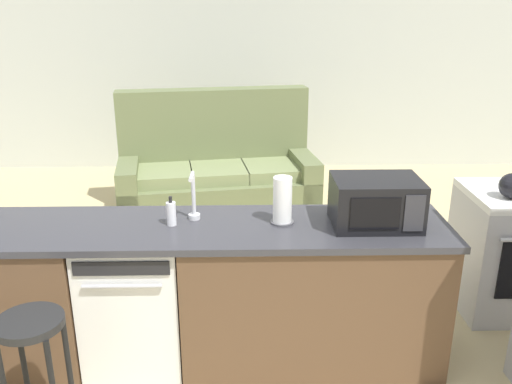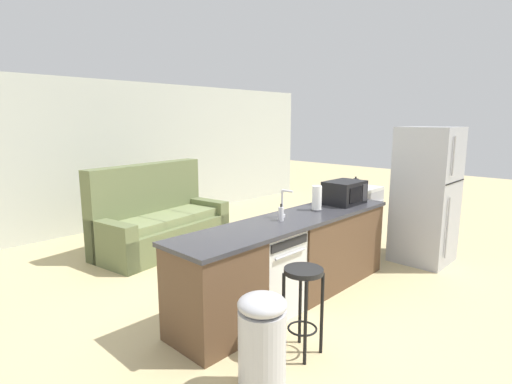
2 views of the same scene
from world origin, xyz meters
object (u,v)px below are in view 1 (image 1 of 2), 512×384
Objects in this scene: couch at (217,175)px; bar_stool at (35,356)px; microwave at (376,202)px; paper_towel_roll at (282,201)px; kettle at (512,186)px; dishwasher at (136,298)px; soap_bottle at (171,213)px.

bar_stool is at bearing -102.44° from couch.
paper_towel_roll is at bearing 176.39° from microwave.
kettle is 3.01m from couch.
dishwasher is 1.55m from microwave.
paper_towel_roll reaches higher than kettle.
couch is at bearing 134.23° from kettle.
couch is at bearing 112.49° from microwave.
microwave is 0.24× the size of couch.
microwave reaches higher than soap_bottle.
kettle is at bearing 14.16° from paper_towel_roll.
microwave reaches higher than dishwasher.
dishwasher is 1.08m from paper_towel_roll.
paper_towel_roll is at bearing 1.39° from soap_bottle.
kettle reaches higher than bar_stool.
dishwasher is 0.40× the size of couch.
soap_bottle is 2.59m from couch.
microwave reaches higher than bar_stool.
soap_bottle is at bearing 4.01° from dishwasher.
paper_towel_roll reaches higher than microwave.
kettle is 0.28× the size of bar_stool.
kettle is (1.55, 0.39, -0.05)m from paper_towel_roll.
kettle is at bearing 22.82° from microwave.
couch reaches higher than bar_stool.
dishwasher is at bearing -170.15° from kettle.
microwave is 2.44× the size of kettle.
microwave is 2.84× the size of soap_bottle.
kettle is at bearing 9.85° from dishwasher.
couch reaches higher than paper_towel_roll.
microwave is 0.54m from paper_towel_roll.
bar_stool is at bearing -158.01° from microwave.
bar_stool is at bearing -148.69° from paper_towel_roll.
soap_bottle is 1.03m from bar_stool.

